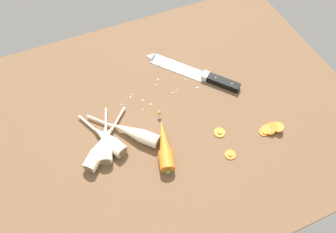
{
  "coord_description": "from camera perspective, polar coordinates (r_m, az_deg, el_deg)",
  "views": [
    {
      "loc": [
        -19.61,
        -47.95,
        79.58
      ],
      "look_at": [
        0.0,
        -2.0,
        1.5
      ],
      "focal_mm": 32.61,
      "sensor_mm": 36.0,
      "label": 1
    }
  ],
  "objects": [
    {
      "name": "ground_plane",
      "position": [
        0.97,
        -0.47,
        -0.2
      ],
      "size": [
        120.0,
        90.0,
        4.0
      ],
      "primitive_type": "cube",
      "color": "brown"
    },
    {
      "name": "chefs_knife",
      "position": [
        1.05,
        4.01,
        8.52
      ],
      "size": [
        24.92,
        28.73,
        4.18
      ],
      "color": "silver",
      "rests_on": "ground_plane"
    },
    {
      "name": "whole_carrot",
      "position": [
        0.87,
        -0.67,
        -5.52
      ],
      "size": [
        8.27,
        19.47,
        4.2
      ],
      "color": "orange",
      "rests_on": "ground_plane"
    },
    {
      "name": "parsnip_front",
      "position": [
        0.89,
        -11.63,
        -4.83
      ],
      "size": [
        7.67,
        18.49,
        4.0
      ],
      "color": "beige",
      "rests_on": "ground_plane"
    },
    {
      "name": "parsnip_mid_left",
      "position": [
        0.89,
        -12.44,
        -5.58
      ],
      "size": [
        17.35,
        17.67,
        4.0
      ],
      "color": "beige",
      "rests_on": "ground_plane"
    },
    {
      "name": "parsnip_mid_right",
      "position": [
        0.9,
        -11.21,
        -4.26
      ],
      "size": [
        10.5,
        18.54,
        4.0
      ],
      "color": "beige",
      "rests_on": "ground_plane"
    },
    {
      "name": "parsnip_back",
      "position": [
        0.9,
        -6.4,
        -3.06
      ],
      "size": [
        18.05,
        18.96,
        4.0
      ],
      "color": "beige",
      "rests_on": "ground_plane"
    },
    {
      "name": "carrot_slice_stack",
      "position": [
        0.96,
        18.72,
        -2.18
      ],
      "size": [
        7.22,
        4.28,
        2.74
      ],
      "color": "orange",
      "rests_on": "ground_plane"
    },
    {
      "name": "carrot_slice_stray_near",
      "position": [
        0.9,
        11.55,
        -6.95
      ],
      "size": [
        3.1,
        3.1,
        0.7
      ],
      "color": "orange",
      "rests_on": "ground_plane"
    },
    {
      "name": "carrot_slice_stray_mid",
      "position": [
        0.92,
        9.62,
        -2.92
      ],
      "size": [
        3.36,
        3.36,
        0.7
      ],
      "color": "orange",
      "rests_on": "ground_plane"
    },
    {
      "name": "mince_crumbs",
      "position": [
        0.99,
        -1.02,
        4.53
      ],
      "size": [
        25.79,
        9.87,
        0.85
      ],
      "color": "silver",
      "rests_on": "ground_plane"
    }
  ]
}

